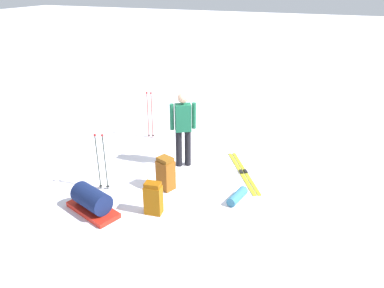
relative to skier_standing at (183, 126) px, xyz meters
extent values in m
plane|color=white|center=(-0.32, 0.28, -0.95)|extent=(80.00, 80.00, 0.00)
cylinder|color=black|center=(-0.09, -0.05, -0.53)|extent=(0.14, 0.14, 0.85)
cylinder|color=black|center=(0.09, 0.05, -0.53)|extent=(0.14, 0.14, 0.85)
cube|color=#16593C|center=(0.00, 0.00, 0.20)|extent=(0.40, 0.36, 0.60)
cylinder|color=#16593C|center=(-0.21, -0.12, 0.23)|extent=(0.09, 0.09, 0.58)
cylinder|color=#16593C|center=(0.21, 0.12, 0.23)|extent=(0.09, 0.09, 0.58)
sphere|color=tan|center=(0.00, 0.00, 0.64)|extent=(0.22, 0.22, 0.22)
cube|color=gold|center=(-1.31, -0.13, -0.94)|extent=(1.06, 1.67, 0.02)
cube|color=black|center=(-1.31, -0.13, -0.92)|extent=(0.13, 0.15, 0.03)
cube|color=gold|center=(-1.40, -0.18, -0.94)|extent=(1.06, 1.67, 0.02)
cube|color=black|center=(-1.40, -0.18, -0.92)|extent=(0.13, 0.15, 0.03)
cube|color=brown|center=(-0.07, 1.06, -0.65)|extent=(0.39, 0.35, 0.61)
cube|color=brown|center=(-0.07, 1.06, -0.30)|extent=(0.35, 0.32, 0.08)
cube|color=#95550B|center=(-0.24, 1.92, -0.68)|extent=(0.33, 0.24, 0.55)
cube|color=#894807|center=(-0.24, 1.92, -0.37)|extent=(0.30, 0.22, 0.08)
cylinder|color=maroon|center=(1.38, -1.15, -0.36)|extent=(0.02, 0.02, 1.20)
sphere|color=#A51919|center=(1.38, -1.15, 0.27)|extent=(0.05, 0.05, 0.05)
cylinder|color=black|center=(1.38, -1.15, -0.89)|extent=(0.07, 0.07, 0.01)
cylinder|color=maroon|center=(1.48, -1.12, -0.36)|extent=(0.02, 0.02, 1.20)
sphere|color=#A51919|center=(1.48, -1.12, 0.27)|extent=(0.05, 0.05, 0.05)
cylinder|color=black|center=(1.48, -1.12, -0.89)|extent=(0.07, 0.07, 0.01)
cylinder|color=black|center=(1.01, 1.53, -0.38)|extent=(0.02, 0.02, 1.15)
sphere|color=#A51919|center=(1.01, 1.53, 0.23)|extent=(0.05, 0.05, 0.05)
cylinder|color=black|center=(1.01, 1.53, -0.89)|extent=(0.07, 0.07, 0.01)
cylinder|color=black|center=(1.15, 1.57, -0.38)|extent=(0.02, 0.02, 1.15)
sphere|color=#A51919|center=(1.15, 1.57, 0.23)|extent=(0.05, 0.05, 0.05)
cylinder|color=black|center=(1.15, 1.57, -0.89)|extent=(0.07, 0.07, 0.01)
cube|color=red|center=(0.80, 2.31, -0.91)|extent=(1.15, 0.77, 0.09)
cylinder|color=#111D46|center=(0.80, 2.31, -0.66)|extent=(0.83, 0.62, 0.40)
cylinder|color=teal|center=(-1.53, 0.95, -0.86)|extent=(0.28, 0.57, 0.18)
camera|label=1|loc=(-2.98, 6.84, 2.96)|focal=34.54mm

